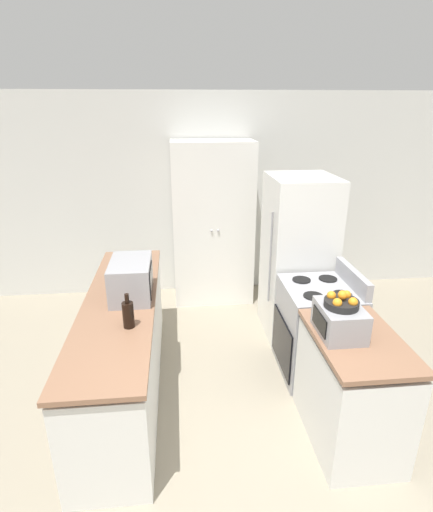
% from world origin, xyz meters
% --- Properties ---
extents(wall_back, '(7.00, 0.06, 2.60)m').
position_xyz_m(wall_back, '(0.00, 3.41, 1.30)').
color(wall_back, silver).
rests_on(wall_back, ground_plane).
extents(counter_left, '(0.60, 2.43, 0.89)m').
position_xyz_m(counter_left, '(-0.88, 1.31, 0.43)').
color(counter_left, silver).
rests_on(counter_left, ground_plane).
extents(counter_right, '(0.60, 0.91, 0.89)m').
position_xyz_m(counter_right, '(0.88, 0.56, 0.43)').
color(counter_right, silver).
rests_on(counter_right, ground_plane).
extents(pantry_cabinet, '(1.00, 0.58, 2.04)m').
position_xyz_m(pantry_cabinet, '(0.08, 3.08, 1.02)').
color(pantry_cabinet, white).
rests_on(pantry_cabinet, ground_plane).
extents(stove, '(0.66, 0.71, 1.05)m').
position_xyz_m(stove, '(0.90, 1.39, 0.45)').
color(stove, '#9E9EA3').
rests_on(stove, ground_plane).
extents(refrigerator, '(0.69, 0.76, 1.76)m').
position_xyz_m(refrigerator, '(0.91, 2.16, 0.88)').
color(refrigerator, white).
rests_on(refrigerator, ground_plane).
extents(microwave, '(0.34, 0.52, 0.32)m').
position_xyz_m(microwave, '(-0.77, 1.39, 1.05)').
color(microwave, '#939399').
rests_on(microwave, counter_left).
extents(wine_bottle, '(0.08, 0.08, 0.27)m').
position_xyz_m(wine_bottle, '(-0.75, 0.87, 1.00)').
color(wine_bottle, black).
rests_on(wine_bottle, counter_left).
extents(toaster_oven, '(0.30, 0.38, 0.22)m').
position_xyz_m(toaster_oven, '(0.75, 0.62, 1.00)').
color(toaster_oven, '#939399').
rests_on(toaster_oven, counter_right).
extents(fruit_bowl, '(0.24, 0.24, 0.12)m').
position_xyz_m(fruit_bowl, '(0.75, 0.62, 1.15)').
color(fruit_bowl, black).
rests_on(fruit_bowl, toaster_oven).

